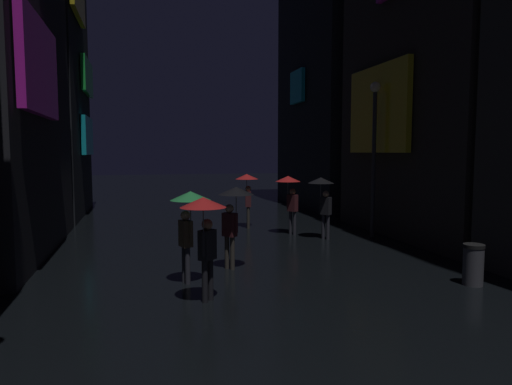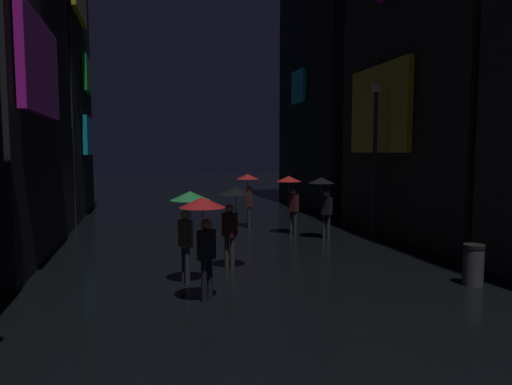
{
  "view_description": "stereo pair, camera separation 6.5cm",
  "coord_description": "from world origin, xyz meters",
  "px_view_note": "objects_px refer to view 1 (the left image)",
  "views": [
    {
      "loc": [
        -2.89,
        -1.38,
        2.99
      ],
      "look_at": [
        0.0,
        10.06,
        1.94
      ],
      "focal_mm": 32.0,
      "sensor_mm": 36.0,
      "label": 1
    },
    {
      "loc": [
        -2.83,
        -1.4,
        2.99
      ],
      "look_at": [
        0.0,
        10.06,
        1.94
      ],
      "focal_mm": 32.0,
      "sensor_mm": 36.0,
      "label": 2
    }
  ],
  "objects_px": {
    "pedestrian_far_right_red": "(205,220)",
    "pedestrian_near_crossing_red": "(247,186)",
    "pedestrian_midstreet_centre_red": "(289,189)",
    "pedestrian_foreground_right_black": "(322,191)",
    "pedestrian_foreground_left_black": "(234,204)",
    "pedestrian_midstreet_left_green": "(189,211)",
    "streetlamp_right_far": "(374,140)",
    "trash_bin": "(473,265)"
  },
  "relations": [
    {
      "from": "pedestrian_midstreet_centre_red",
      "to": "pedestrian_far_right_red",
      "type": "xyz_separation_m",
      "value": [
        -4.01,
        -6.83,
        0.0
      ]
    },
    {
      "from": "pedestrian_far_right_red",
      "to": "pedestrian_near_crossing_red",
      "type": "distance_m",
      "value": 9.08
    },
    {
      "from": "pedestrian_midstreet_centre_red",
      "to": "pedestrian_midstreet_left_green",
      "type": "relative_size",
      "value": 1.0
    },
    {
      "from": "pedestrian_foreground_left_black",
      "to": "streetlamp_right_far",
      "type": "relative_size",
      "value": 0.39
    },
    {
      "from": "trash_bin",
      "to": "pedestrian_midstreet_left_green",
      "type": "bearing_deg",
      "value": 165.3
    },
    {
      "from": "pedestrian_midstreet_centre_red",
      "to": "streetlamp_right_far",
      "type": "xyz_separation_m",
      "value": [
        2.7,
        -1.17,
        1.71
      ]
    },
    {
      "from": "pedestrian_foreground_right_black",
      "to": "pedestrian_midstreet_left_green",
      "type": "height_order",
      "value": "same"
    },
    {
      "from": "pedestrian_midstreet_left_green",
      "to": "trash_bin",
      "type": "distance_m",
      "value": 6.49
    },
    {
      "from": "pedestrian_near_crossing_red",
      "to": "pedestrian_foreground_right_black",
      "type": "bearing_deg",
      "value": -55.99
    },
    {
      "from": "pedestrian_foreground_right_black",
      "to": "pedestrian_near_crossing_red",
      "type": "bearing_deg",
      "value": 124.01
    },
    {
      "from": "trash_bin",
      "to": "pedestrian_foreground_right_black",
      "type": "bearing_deg",
      "value": 101.26
    },
    {
      "from": "pedestrian_midstreet_left_green",
      "to": "pedestrian_far_right_red",
      "type": "relative_size",
      "value": 1.0
    },
    {
      "from": "pedestrian_midstreet_centre_red",
      "to": "pedestrian_far_right_red",
      "type": "relative_size",
      "value": 1.0
    },
    {
      "from": "streetlamp_right_far",
      "to": "trash_bin",
      "type": "relative_size",
      "value": 5.8
    },
    {
      "from": "pedestrian_near_crossing_red",
      "to": "trash_bin",
      "type": "xyz_separation_m",
      "value": [
        3.15,
        -8.86,
        -1.2
      ]
    },
    {
      "from": "pedestrian_foreground_right_black",
      "to": "trash_bin",
      "type": "height_order",
      "value": "pedestrian_foreground_right_black"
    },
    {
      "from": "pedestrian_midstreet_centre_red",
      "to": "pedestrian_far_right_red",
      "type": "height_order",
      "value": "same"
    },
    {
      "from": "pedestrian_foreground_left_black",
      "to": "pedestrian_midstreet_left_green",
      "type": "height_order",
      "value": "same"
    },
    {
      "from": "pedestrian_midstreet_left_green",
      "to": "pedestrian_far_right_red",
      "type": "height_order",
      "value": "same"
    },
    {
      "from": "pedestrian_foreground_right_black",
      "to": "trash_bin",
      "type": "bearing_deg",
      "value": -78.74
    },
    {
      "from": "pedestrian_midstreet_left_green",
      "to": "trash_bin",
      "type": "bearing_deg",
      "value": -14.7
    },
    {
      "from": "pedestrian_far_right_red",
      "to": "pedestrian_foreground_right_black",
      "type": "bearing_deg",
      "value": 49.8
    },
    {
      "from": "pedestrian_midstreet_left_green",
      "to": "trash_bin",
      "type": "relative_size",
      "value": 2.28
    },
    {
      "from": "pedestrian_foreground_left_black",
      "to": "pedestrian_near_crossing_red",
      "type": "xyz_separation_m",
      "value": [
        1.79,
        6.21,
        0.0
      ]
    },
    {
      "from": "pedestrian_midstreet_centre_red",
      "to": "pedestrian_foreground_left_black",
      "type": "xyz_separation_m",
      "value": [
        -2.94,
        -4.42,
        0.0
      ]
    },
    {
      "from": "pedestrian_foreground_left_black",
      "to": "streetlamp_right_far",
      "type": "xyz_separation_m",
      "value": [
        5.64,
        3.25,
        1.71
      ]
    },
    {
      "from": "pedestrian_foreground_left_black",
      "to": "pedestrian_far_right_red",
      "type": "distance_m",
      "value": 2.64
    },
    {
      "from": "pedestrian_foreground_right_black",
      "to": "pedestrian_far_right_red",
      "type": "relative_size",
      "value": 1.0
    },
    {
      "from": "pedestrian_foreground_right_black",
      "to": "streetlamp_right_far",
      "type": "relative_size",
      "value": 0.39
    },
    {
      "from": "pedestrian_far_right_red",
      "to": "streetlamp_right_far",
      "type": "bearing_deg",
      "value": 40.15
    },
    {
      "from": "pedestrian_midstreet_left_green",
      "to": "streetlamp_right_far",
      "type": "relative_size",
      "value": 0.39
    },
    {
      "from": "pedestrian_near_crossing_red",
      "to": "streetlamp_right_far",
      "type": "xyz_separation_m",
      "value": [
        3.85,
        -2.96,
        1.71
      ]
    },
    {
      "from": "pedestrian_far_right_red",
      "to": "trash_bin",
      "type": "bearing_deg",
      "value": -2.27
    },
    {
      "from": "pedestrian_near_crossing_red",
      "to": "streetlamp_right_far",
      "type": "distance_m",
      "value": 5.15
    },
    {
      "from": "pedestrian_midstreet_left_green",
      "to": "streetlamp_right_far",
      "type": "distance_m",
      "value": 8.27
    },
    {
      "from": "pedestrian_far_right_red",
      "to": "pedestrian_near_crossing_red",
      "type": "bearing_deg",
      "value": 71.64
    },
    {
      "from": "pedestrian_midstreet_left_green",
      "to": "streetlamp_right_far",
      "type": "xyz_separation_m",
      "value": [
        6.87,
        4.28,
        1.71
      ]
    },
    {
      "from": "pedestrian_near_crossing_red",
      "to": "streetlamp_right_far",
      "type": "relative_size",
      "value": 0.39
    },
    {
      "from": "pedestrian_far_right_red",
      "to": "pedestrian_near_crossing_red",
      "type": "height_order",
      "value": "same"
    },
    {
      "from": "pedestrian_midstreet_centre_red",
      "to": "streetlamp_right_far",
      "type": "distance_m",
      "value": 3.4
    },
    {
      "from": "pedestrian_near_crossing_red",
      "to": "streetlamp_right_far",
      "type": "height_order",
      "value": "streetlamp_right_far"
    },
    {
      "from": "pedestrian_near_crossing_red",
      "to": "pedestrian_midstreet_centre_red",
      "type": "bearing_deg",
      "value": -57.23
    }
  ]
}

